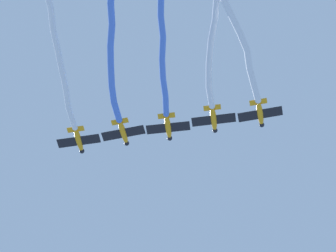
# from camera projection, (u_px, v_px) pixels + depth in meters

# --- Properties ---
(airplane_lead) EXTENTS (4.58, 6.14, 1.54)m
(airplane_lead) POSITION_uv_depth(u_px,v_px,m) (260.00, 113.00, 90.54)
(airplane_lead) COLOR orange
(smoke_trail_lead) EXTENTS (16.01, 4.00, 1.89)m
(smoke_trail_lead) POSITION_uv_depth(u_px,v_px,m) (244.00, 50.00, 85.55)
(smoke_trail_lead) COLOR white
(airplane_left_wing) EXTENTS (4.54, 6.10, 1.54)m
(airplane_left_wing) POSITION_uv_depth(u_px,v_px,m) (214.00, 119.00, 91.42)
(airplane_left_wing) COLOR orange
(smoke_trail_left_wing) EXTENTS (22.04, 5.13, 3.13)m
(smoke_trail_left_wing) POSITION_uv_depth(u_px,v_px,m) (215.00, 30.00, 85.22)
(smoke_trail_left_wing) COLOR white
(airplane_right_wing) EXTENTS (4.56, 6.12, 1.54)m
(airplane_right_wing) POSITION_uv_depth(u_px,v_px,m) (168.00, 127.00, 91.80)
(airplane_right_wing) COLOR orange
(smoke_trail_right_wing) EXTENTS (29.29, 5.68, 1.74)m
(smoke_trail_right_wing) POSITION_uv_depth(u_px,v_px,m) (164.00, 15.00, 82.92)
(smoke_trail_right_wing) COLOR #4C75DB
(airplane_slot) EXTENTS (4.61, 6.16, 1.54)m
(airplane_slot) POSITION_uv_depth(u_px,v_px,m) (123.00, 132.00, 92.68)
(airplane_slot) COLOR orange
(smoke_trail_slot) EXTENTS (27.63, 7.91, 4.22)m
(smoke_trail_slot) POSITION_uv_depth(u_px,v_px,m) (115.00, 23.00, 85.22)
(smoke_trail_slot) COLOR #4C75DB
(airplane_trail) EXTENTS (4.53, 6.09, 1.54)m
(airplane_trail) POSITION_uv_depth(u_px,v_px,m) (79.00, 140.00, 93.06)
(airplane_trail) COLOR orange
(smoke_trail_trail) EXTENTS (21.31, 2.00, 1.88)m
(smoke_trail_trail) POSITION_uv_depth(u_px,v_px,m) (60.00, 61.00, 86.57)
(smoke_trail_trail) COLOR white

